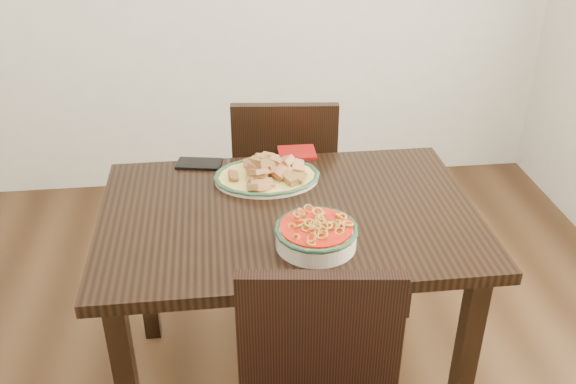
{
  "coord_description": "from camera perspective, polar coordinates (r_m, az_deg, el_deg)",
  "views": [
    {
      "loc": [
        -0.08,
        -1.6,
        1.82
      ],
      "look_at": [
        0.13,
        0.15,
        0.81
      ],
      "focal_mm": 40.0,
      "sensor_mm": 36.0,
      "label": 1
    }
  ],
  "objects": [
    {
      "name": "chair_far",
      "position": [
        2.75,
        -0.31,
        1.07
      ],
      "size": [
        0.46,
        0.46,
        0.89
      ],
      "rotation": [
        0.0,
        0.0,
        3.04
      ],
      "color": "black",
      "rests_on": "ground"
    },
    {
      "name": "dining_table",
      "position": [
        2.1,
        0.06,
        -4.02
      ],
      "size": [
        1.2,
        0.8,
        0.75
      ],
      "color": "black",
      "rests_on": "ground"
    },
    {
      "name": "fish_plate",
      "position": [
        2.21,
        -1.91,
        2.11
      ],
      "size": [
        0.36,
        0.28,
        0.11
      ],
      "color": "beige",
      "rests_on": "dining_table"
    },
    {
      "name": "smartphone",
      "position": [
        2.35,
        -7.9,
        2.51
      ],
      "size": [
        0.17,
        0.11,
        0.01
      ],
      "primitive_type": "cube",
      "rotation": [
        0.0,
        0.0,
        -0.19
      ],
      "color": "black",
      "rests_on": "dining_table"
    },
    {
      "name": "napkin",
      "position": [
        2.41,
        0.8,
        3.51
      ],
      "size": [
        0.14,
        0.12,
        0.01
      ],
      "primitive_type": "cube",
      "rotation": [
        0.0,
        0.0,
        -0.02
      ],
      "color": "maroon",
      "rests_on": "dining_table"
    },
    {
      "name": "noodle_bowl",
      "position": [
        1.87,
        2.52,
        -3.62
      ],
      "size": [
        0.25,
        0.25,
        0.08
      ],
      "color": "beige",
      "rests_on": "dining_table"
    }
  ]
}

